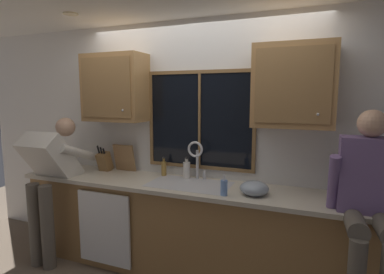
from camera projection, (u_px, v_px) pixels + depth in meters
The scene contains 23 objects.
back_wall at pixel (200, 143), 3.28m from camera, with size 5.95×0.12×2.55m, color silver.
ceiling_downlight_left at pixel (71, 14), 2.89m from camera, with size 0.14×0.14×0.01m, color #FFEAB2.
window_glass at pixel (200, 120), 3.17m from camera, with size 1.10×0.02×0.95m, color black.
window_frame_top at pixel (200, 72), 3.10m from camera, with size 1.17×0.02×0.04m, color brown.
window_frame_bottom at pixel (199, 167), 3.23m from camera, with size 1.17×0.02×0.04m, color brown.
window_frame_left at pixel (151, 119), 3.37m from camera, with size 0.04×0.02×0.95m, color brown.
window_frame_right at pixel (255, 122), 2.96m from camera, with size 0.04×0.02×0.95m, color brown.
window_mullion_center at pixel (199, 120), 3.16m from camera, with size 0.02×0.02×0.95m, color brown.
lower_cabinet_run at pixel (188, 230), 3.07m from camera, with size 3.55×0.58×0.88m, color olive.
countertop at pixel (187, 186), 2.99m from camera, with size 3.61×0.62×0.04m, color beige.
dishwasher_front at pixel (104, 229), 3.06m from camera, with size 0.60×0.02×0.74m, color white.
upper_cabinet_left at pixel (115, 88), 3.32m from camera, with size 0.68×0.36×0.72m.
upper_cabinet_right at pixel (294, 86), 2.64m from camera, with size 0.68×0.36×0.72m.
sink at pixel (189, 194), 3.00m from camera, with size 0.80×0.46×0.21m.
faucet at pixel (197, 155), 3.12m from camera, with size 0.18×0.09×0.40m.
person_standing at pixel (50, 174), 3.24m from camera, with size 0.53×0.70×1.54m.
person_sitting_on_counter at pixel (369, 191), 2.17m from camera, with size 0.54×0.59×1.26m.
knife_block at pixel (105, 162), 3.50m from camera, with size 0.12×0.18×0.32m.
cutting_board at pixel (124, 158), 3.49m from camera, with size 0.26×0.02×0.31m, color #997047.
mixing_bowl at pixel (254, 188), 2.67m from camera, with size 0.25×0.25×0.12m, color #8C99A8.
soap_dispenser at pixel (224, 187), 2.64m from camera, with size 0.06×0.07×0.19m.
bottle_green_glass at pixel (187, 170), 3.19m from camera, with size 0.07×0.07×0.22m.
bottle_tall_clear at pixel (164, 168), 3.30m from camera, with size 0.06×0.06×0.20m.
Camera 1 is at (1.12, -2.98, 1.78)m, focal length 28.64 mm.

